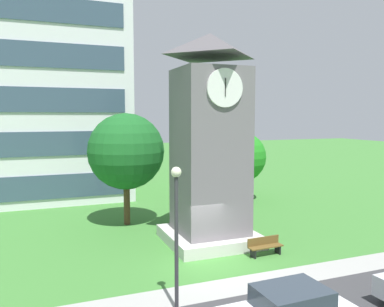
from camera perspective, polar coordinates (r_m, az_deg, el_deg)
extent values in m
plane|color=#3D7A33|center=(18.79, 2.52, -15.77)|extent=(160.00, 160.00, 0.00)
cube|color=#9E9E99|center=(16.61, 6.36, -18.75)|extent=(120.00, 1.60, 0.01)
cube|color=silver|center=(36.02, -25.87, 11.94)|extent=(19.12, 10.76, 22.40)
cube|color=#384C60|center=(30.78, -25.94, -4.83)|extent=(17.59, 0.10, 1.80)
cube|color=#384C60|center=(30.40, -26.19, 1.12)|extent=(17.59, 0.10, 1.80)
cube|color=slate|center=(20.72, 2.61, -0.51)|extent=(3.43, 3.43, 9.30)
cube|color=beige|center=(21.61, 2.56, -12.06)|extent=(4.63, 4.63, 0.60)
pyramid|color=#555155|center=(20.93, 2.68, 15.60)|extent=(3.77, 3.77, 1.19)
cylinder|color=white|center=(19.04, 4.83, 9.59)|extent=(1.88, 0.12, 1.88)
cylinder|color=white|center=(21.42, 7.05, 9.11)|extent=(0.12, 1.88, 1.88)
cube|color=black|center=(19.00, 4.93, 10.12)|extent=(0.04, 0.08, 0.57)
cube|color=black|center=(18.97, 4.94, 9.61)|extent=(0.05, 0.06, 0.85)
cube|color=brown|center=(19.90, 10.75, -13.26)|extent=(1.82, 0.56, 0.06)
cube|color=brown|center=(20.00, 10.39, -12.46)|extent=(1.80, 0.13, 0.40)
cube|color=black|center=(19.59, 8.95, -14.23)|extent=(0.10, 0.44, 0.45)
cube|color=black|center=(20.37, 12.45, -13.51)|extent=(0.10, 0.44, 0.45)
cylinder|color=#333338|center=(13.85, -2.29, -13.22)|extent=(0.14, 0.14, 4.74)
sphere|color=#F2EFCC|center=(13.26, -2.34, -2.73)|extent=(0.36, 0.36, 0.36)
cylinder|color=#513823|center=(25.02, -9.53, -6.88)|extent=(0.39, 0.39, 2.97)
sphere|color=#195C22|center=(24.54, -9.64, 0.32)|extent=(4.76, 4.76, 4.76)
cylinder|color=#513823|center=(32.08, 7.08, -4.92)|extent=(0.35, 0.35, 2.09)
sphere|color=#20801D|center=(31.73, 7.13, -0.51)|extent=(4.10, 4.10, 4.10)
cube|color=#2D3842|center=(12.79, 14.38, -19.78)|extent=(2.14, 1.64, 0.60)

